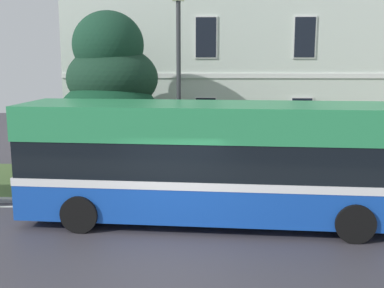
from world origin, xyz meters
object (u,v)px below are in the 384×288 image
(georgian_townhouse, at_px, (246,15))
(evergreen_tree, at_px, (110,104))
(single_decker_bus, at_px, (217,161))
(street_lamp_post, at_px, (179,78))
(litter_bin, at_px, (113,173))

(georgian_townhouse, xyz_separation_m, evergreen_tree, (-5.48, -7.66, -3.77))
(single_decker_bus, height_order, street_lamp_post, street_lamp_post)
(georgian_townhouse, bearing_deg, litter_bin, -117.36)
(georgian_townhouse, height_order, street_lamp_post, georgian_townhouse)
(street_lamp_post, height_order, litter_bin, street_lamp_post)
(georgian_townhouse, relative_size, litter_bin, 14.58)
(evergreen_tree, relative_size, litter_bin, 5.26)
(georgian_townhouse, bearing_deg, single_decker_bus, -97.92)
(evergreen_tree, bearing_deg, litter_bin, -78.18)
(single_decker_bus, distance_m, street_lamp_post, 3.55)
(litter_bin, bearing_deg, georgian_townhouse, 62.64)
(evergreen_tree, height_order, litter_bin, evergreen_tree)
(single_decker_bus, bearing_deg, street_lamp_post, 117.71)
(evergreen_tree, bearing_deg, single_decker_bus, -51.67)
(single_decker_bus, relative_size, litter_bin, 9.32)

